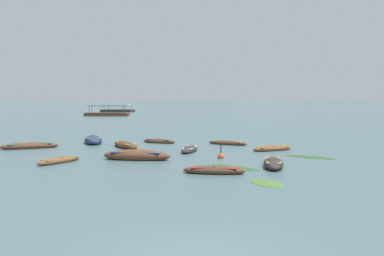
% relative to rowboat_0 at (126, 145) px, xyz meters
% --- Properties ---
extents(ground_plane, '(6000.00, 6000.00, 0.00)m').
position_rel_rowboat_0_xyz_m(ground_plane, '(5.83, 1477.38, -0.18)').
color(ground_plane, '#476066').
extents(mountain_1, '(1215.48, 1215.48, 368.50)m').
position_rel_rowboat_0_xyz_m(mountain_1, '(-797.28, 2503.66, 184.07)').
color(mountain_1, slate).
rests_on(mountain_1, ground).
extents(mountain_2, '(726.51, 726.51, 288.51)m').
position_rel_rowboat_0_xyz_m(mountain_2, '(172.74, 2061.10, 144.07)').
color(mountain_2, slate).
rests_on(mountain_2, ground).
extents(rowboat_0, '(3.01, 4.09, 0.59)m').
position_rel_rowboat_0_xyz_m(rowboat_0, '(0.00, 0.00, 0.00)').
color(rowboat_0, '#4C3323').
rests_on(rowboat_0, ground).
extents(rowboat_1, '(1.47, 3.43, 0.48)m').
position_rel_rowboat_0_xyz_m(rowboat_1, '(4.93, -2.26, -0.03)').
color(rowboat_1, '#2D2826').
rests_on(rowboat_1, ground).
extents(rowboat_3, '(2.66, 4.63, 0.81)m').
position_rel_rowboat_0_xyz_m(rowboat_3, '(-3.36, 3.40, 0.07)').
color(rowboat_3, navy).
rests_on(rowboat_3, ground).
extents(rowboat_4, '(3.11, 1.98, 0.45)m').
position_rel_rowboat_0_xyz_m(rowboat_4, '(2.15, 3.64, -0.04)').
color(rowboat_4, brown).
rests_on(rowboat_4, ground).
extents(rowboat_5, '(4.27, 1.82, 0.77)m').
position_rel_rowboat_0_xyz_m(rowboat_5, '(1.89, -6.40, 0.06)').
color(rowboat_5, brown).
rests_on(rowboat_5, ground).
extents(rowboat_6, '(3.35, 2.40, 0.45)m').
position_rel_rowboat_0_xyz_m(rowboat_6, '(10.83, -1.44, -0.04)').
color(rowboat_6, brown).
rests_on(rowboat_6, ground).
extents(rowboat_7, '(3.17, 1.28, 0.48)m').
position_rel_rowboat_0_xyz_m(rowboat_7, '(6.47, -11.12, -0.03)').
color(rowboat_7, '#4C3323').
rests_on(rowboat_7, ground).
extents(rowboat_8, '(2.11, 3.20, 0.43)m').
position_rel_rowboat_0_xyz_m(rowboat_8, '(-2.36, -7.83, -0.05)').
color(rowboat_8, brown).
rests_on(rowboat_8, ground).
extents(rowboat_9, '(4.17, 2.79, 0.58)m').
position_rel_rowboat_0_xyz_m(rowboat_9, '(-7.04, -0.74, -0.00)').
color(rowboat_9, brown).
rests_on(rowboat_9, ground).
extents(rowboat_10, '(3.36, 2.35, 0.42)m').
position_rel_rowboat_0_xyz_m(rowboat_10, '(7.84, 2.43, -0.05)').
color(rowboat_10, '#4C3323').
rests_on(rowboat_10, ground).
extents(rowboat_12, '(1.53, 3.65, 0.58)m').
position_rel_rowboat_0_xyz_m(rowboat_12, '(9.72, -8.93, -0.00)').
color(rowboat_12, '#2D2826').
rests_on(rowboat_12, ground).
extents(ferry_0, '(9.84, 3.66, 2.54)m').
position_rel_rowboat_0_xyz_m(ferry_0, '(-16.12, 63.46, 0.26)').
color(ferry_0, brown).
rests_on(ferry_0, ground).
extents(ferry_1, '(10.43, 6.11, 2.54)m').
position_rel_rowboat_0_xyz_m(ferry_1, '(-20.45, 95.94, 0.26)').
color(ferry_1, '#2D2826').
rests_on(ferry_1, ground).
extents(mooring_buoy, '(0.42, 0.42, 0.98)m').
position_rel_rowboat_0_xyz_m(mooring_buoy, '(7.00, -5.65, -0.09)').
color(mooring_buoy, '#DB4C1E').
rests_on(mooring_buoy, ground).
extents(weed_patch_0, '(3.11, 2.97, 0.14)m').
position_rel_rowboat_0_xyz_m(weed_patch_0, '(7.58, -9.34, -0.18)').
color(weed_patch_0, '#2D5628').
rests_on(weed_patch_0, ground).
extents(weed_patch_1, '(1.91, 2.42, 0.14)m').
position_rel_rowboat_0_xyz_m(weed_patch_1, '(8.69, -13.57, -0.18)').
color(weed_patch_1, '#477033').
rests_on(weed_patch_1, ground).
extents(weed_patch_2, '(3.44, 2.82, 0.14)m').
position_rel_rowboat_0_xyz_m(weed_patch_2, '(12.67, -5.04, -0.18)').
color(weed_patch_2, '#2D5628').
rests_on(weed_patch_2, ground).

